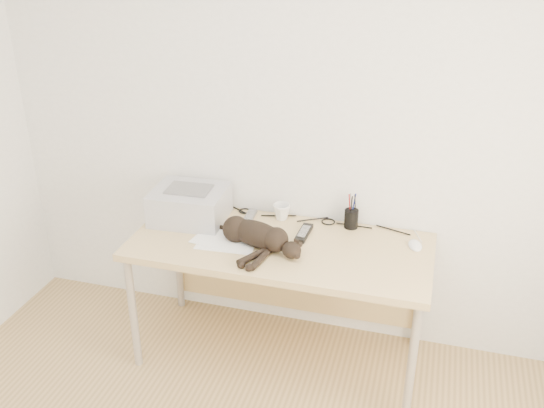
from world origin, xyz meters
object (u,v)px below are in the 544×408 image
(printer, at_px, (190,204))
(pen_cup, at_px, (351,218))
(cat, at_px, (254,235))
(mouse, at_px, (415,243))
(desk, at_px, (284,257))
(mug, at_px, (282,212))

(printer, relative_size, pen_cup, 2.13)
(cat, height_order, mouse, cat)
(cat, distance_m, mouse, 0.85)
(desk, distance_m, pen_cup, 0.43)
(cat, xyz_separation_m, pen_cup, (0.46, 0.35, -0.01))
(printer, bearing_deg, mug, 15.69)
(mug, bearing_deg, pen_cup, 1.43)
(cat, distance_m, mug, 0.34)
(desk, height_order, cat, cat)
(printer, relative_size, mug, 4.31)
(cat, bearing_deg, mug, 98.19)
(mouse, bearing_deg, printer, 166.24)
(mug, relative_size, mouse, 0.82)
(printer, distance_m, mug, 0.52)
(pen_cup, bearing_deg, mouse, -18.49)
(desk, relative_size, mug, 16.25)
(printer, xyz_separation_m, cat, (0.44, -0.20, -0.03))
(printer, height_order, pen_cup, pen_cup)
(mug, xyz_separation_m, pen_cup, (0.40, 0.01, 0.01))
(printer, bearing_deg, pen_cup, 9.52)
(printer, bearing_deg, desk, -5.26)
(desk, distance_m, printer, 0.62)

